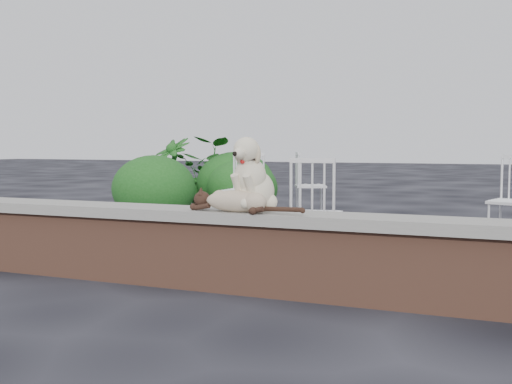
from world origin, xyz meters
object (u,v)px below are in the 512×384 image
at_px(chair_e, 311,185).
at_px(chair_a, 250,190).
at_px(chair_c, 316,212).
at_px(potted_plant_a, 211,173).
at_px(chair_b, 240,190).
at_px(cat, 236,200).
at_px(potted_plant_b, 172,174).
at_px(dog, 255,173).

xyz_separation_m(chair_e, chair_a, (-0.46, -1.18, 0.00)).
xyz_separation_m(chair_c, potted_plant_a, (-2.88, 3.85, 0.12)).
bearing_deg(chair_e, chair_b, 132.03).
xyz_separation_m(cat, potted_plant_a, (-2.63, 4.99, -0.08)).
bearing_deg(chair_e, potted_plant_b, 66.64).
distance_m(dog, cat, 0.25).
height_order(chair_e, potted_plant_b, potted_plant_b).
bearing_deg(potted_plant_b, chair_a, -32.98).
bearing_deg(chair_e, chair_c, 173.89).
bearing_deg(potted_plant_a, dog, -60.78).
height_order(chair_a, potted_plant_a, potted_plant_a).
relative_size(chair_e, chair_a, 1.00).
bearing_deg(chair_b, potted_plant_a, 127.51).
bearing_deg(potted_plant_b, cat, -55.66).
height_order(dog, potted_plant_b, potted_plant_b).
bearing_deg(cat, chair_e, 110.84).
xyz_separation_m(dog, potted_plant_a, (-2.71, 4.84, -0.26)).
bearing_deg(chair_a, chair_e, 45.23).
height_order(chair_c, chair_a, same).
bearing_deg(chair_b, cat, -65.66).
distance_m(dog, chair_a, 3.45).
bearing_deg(potted_plant_b, chair_c, -45.29).
xyz_separation_m(chair_b, potted_plant_b, (-1.70, 1.24, 0.11)).
distance_m(cat, potted_plant_b, 5.44).
distance_m(chair_e, chair_b, 1.37).
bearing_deg(chair_c, dog, 73.56).
bearing_deg(chair_a, potted_plant_b, 123.35).
relative_size(dog, chair_a, 0.57).
distance_m(cat, chair_c, 1.18).
bearing_deg(chair_a, chair_b, -174.55).
xyz_separation_m(chair_a, potted_plant_b, (-1.82, 1.18, 0.11)).
xyz_separation_m(dog, cat, (-0.08, -0.15, -0.18)).
height_order(chair_c, potted_plant_b, potted_plant_b).
distance_m(chair_e, chair_a, 1.27).
relative_size(cat, potted_plant_a, 0.87).
bearing_deg(chair_b, dog, -63.45).
height_order(chair_a, chair_b, same).
distance_m(chair_e, potted_plant_b, 2.28).
distance_m(dog, potted_plant_b, 5.37).
xyz_separation_m(dog, potted_plant_b, (-3.15, 4.34, -0.27)).
relative_size(chair_c, potted_plant_b, 0.81).
bearing_deg(potted_plant_b, potted_plant_a, 48.88).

